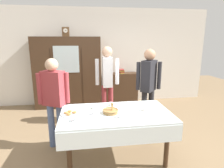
# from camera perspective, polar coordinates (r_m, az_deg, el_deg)

# --- Properties ---
(ground_plane) EXTENTS (12.00, 12.00, 0.00)m
(ground_plane) POSITION_cam_1_polar(r_m,az_deg,el_deg) (3.41, 0.52, -19.32)
(ground_plane) COLOR #846B4C
(ground_plane) RESTS_ON ground
(back_wall) EXTENTS (6.40, 0.10, 2.70)m
(back_wall) POSITION_cam_1_polar(r_m,az_deg,el_deg) (5.53, -3.77, 8.25)
(back_wall) COLOR silver
(back_wall) RESTS_ON ground
(dining_table) EXTENTS (1.66, 0.97, 0.76)m
(dining_table) POSITION_cam_1_polar(r_m,az_deg,el_deg) (2.90, 1.28, -10.83)
(dining_table) COLOR #3D2819
(dining_table) RESTS_ON ground
(wall_cabinet) EXTENTS (1.77, 0.46, 1.91)m
(wall_cabinet) POSITION_cam_1_polar(r_m,az_deg,el_deg) (5.28, -13.22, 3.38)
(wall_cabinet) COLOR #3D2819
(wall_cabinet) RESTS_ON ground
(mantel_clock) EXTENTS (0.18, 0.11, 0.24)m
(mantel_clock) POSITION_cam_1_polar(r_m,az_deg,el_deg) (5.21, -13.85, 15.10)
(mantel_clock) COLOR brown
(mantel_clock) RESTS_ON wall_cabinet
(bookshelf_low) EXTENTS (0.93, 0.35, 0.89)m
(bookshelf_low) POSITION_cam_1_polar(r_m,az_deg,el_deg) (5.52, 2.81, -1.25)
(bookshelf_low) COLOR #3D2819
(bookshelf_low) RESTS_ON ground
(book_stack) EXTENTS (0.15, 0.21, 0.11)m
(book_stack) POSITION_cam_1_polar(r_m,az_deg,el_deg) (5.42, 2.87, 3.93)
(book_stack) COLOR #B29333
(book_stack) RESTS_ON bookshelf_low
(tea_cup_far_right) EXTENTS (0.13, 0.13, 0.06)m
(tea_cup_far_right) POSITION_cam_1_polar(r_m,az_deg,el_deg) (2.69, 2.75, -9.68)
(tea_cup_far_right) COLOR white
(tea_cup_far_right) RESTS_ON dining_table
(tea_cup_mid_left) EXTENTS (0.13, 0.13, 0.06)m
(tea_cup_mid_left) POSITION_cam_1_polar(r_m,az_deg,el_deg) (3.02, -5.38, -7.09)
(tea_cup_mid_left) COLOR silver
(tea_cup_mid_left) RESTS_ON dining_table
(tea_cup_mid_right) EXTENTS (0.13, 0.13, 0.06)m
(tea_cup_mid_right) POSITION_cam_1_polar(r_m,az_deg,el_deg) (3.14, -0.28, -6.26)
(tea_cup_mid_right) COLOR silver
(tea_cup_mid_right) RESTS_ON dining_table
(tea_cup_near_right) EXTENTS (0.13, 0.13, 0.06)m
(tea_cup_near_right) POSITION_cam_1_polar(r_m,az_deg,el_deg) (2.64, -10.82, -10.40)
(tea_cup_near_right) COLOR white
(tea_cup_near_right) RESTS_ON dining_table
(tea_cup_near_left) EXTENTS (0.13, 0.13, 0.06)m
(tea_cup_near_left) POSITION_cam_1_polar(r_m,az_deg,el_deg) (2.82, -4.98, -8.58)
(tea_cup_near_left) COLOR white
(tea_cup_near_left) RESTS_ON dining_table
(tea_cup_back_edge) EXTENTS (0.13, 0.13, 0.06)m
(tea_cup_back_edge) POSITION_cam_1_polar(r_m,az_deg,el_deg) (2.98, 10.00, -7.55)
(tea_cup_back_edge) COLOR white
(tea_cup_back_edge) RESTS_ON dining_table
(bread_basket) EXTENTS (0.24, 0.24, 0.16)m
(bread_basket) POSITION_cam_1_polar(r_m,az_deg,el_deg) (2.85, -0.45, -8.18)
(bread_basket) COLOR #9E7542
(bread_basket) RESTS_ON dining_table
(pastry_plate) EXTENTS (0.28, 0.28, 0.05)m
(pastry_plate) POSITION_cam_1_polar(r_m,az_deg,el_deg) (2.88, -12.55, -8.72)
(pastry_plate) COLOR white
(pastry_plate) RESTS_ON dining_table
(spoon_center) EXTENTS (0.12, 0.02, 0.01)m
(spoon_center) POSITION_cam_1_polar(r_m,az_deg,el_deg) (2.67, -1.69, -10.42)
(spoon_center) COLOR silver
(spoon_center) RESTS_ON dining_table
(spoon_near_left) EXTENTS (0.12, 0.02, 0.01)m
(spoon_near_left) POSITION_cam_1_polar(r_m,az_deg,el_deg) (3.17, 12.25, -6.77)
(spoon_near_left) COLOR silver
(spoon_near_left) RESTS_ON dining_table
(person_behind_table_left) EXTENTS (0.52, 0.37, 1.70)m
(person_behind_table_left) POSITION_cam_1_polar(r_m,az_deg,el_deg) (4.13, -1.44, 2.13)
(person_behind_table_left) COLOR #933338
(person_behind_table_left) RESTS_ON ground
(person_near_right_end) EXTENTS (0.52, 0.40, 1.66)m
(person_near_right_end) POSITION_cam_1_polar(r_m,az_deg,el_deg) (3.87, 11.01, 0.75)
(person_near_right_end) COLOR #232328
(person_near_right_end) RESTS_ON ground
(person_by_cabinet) EXTENTS (0.52, 0.34, 1.55)m
(person_by_cabinet) POSITION_cam_1_polar(r_m,az_deg,el_deg) (3.29, -17.22, -3.23)
(person_by_cabinet) COLOR slate
(person_by_cabinet) RESTS_ON ground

